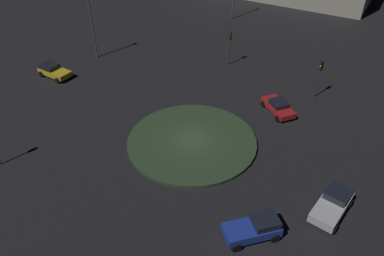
{
  "coord_description": "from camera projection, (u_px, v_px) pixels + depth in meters",
  "views": [
    {
      "loc": [
        19.2,
        19.03,
        21.74
      ],
      "look_at": [
        0.0,
        0.0,
        1.67
      ],
      "focal_mm": 34.84,
      "sensor_mm": 36.0,
      "label": 1
    }
  ],
  "objects": [
    {
      "name": "roundabout_island",
      "position": [
        192.0,
        141.0,
        34.57
      ],
      "size": [
        11.99,
        11.99,
        0.3
      ],
      "primitive_type": "cylinder",
      "color": "#2D4228",
      "rests_on": "ground_plane"
    },
    {
      "name": "traffic_light_southwest",
      "position": [
        230.0,
        42.0,
        45.54
      ],
      "size": [
        0.4,
        0.37,
        4.34
      ],
      "rotation": [
        0.0,
        0.0,
        0.49
      ],
      "color": "#2D2D2D",
      "rests_on": "ground_plane"
    },
    {
      "name": "traffic_light_west",
      "position": [
        320.0,
        72.0,
        39.31
      ],
      "size": [
        0.38,
        0.35,
        4.25
      ],
      "rotation": [
        0.0,
        0.0,
        -0.25
      ],
      "color": "#2D2D2D",
      "rests_on": "ground_plane"
    },
    {
      "name": "car_red",
      "position": [
        278.0,
        107.0,
        38.29
      ],
      "size": [
        3.33,
        4.46,
        1.35
      ],
      "rotation": [
        0.0,
        0.0,
        1.13
      ],
      "color": "red",
      "rests_on": "ground_plane"
    },
    {
      "name": "car_silver",
      "position": [
        333.0,
        204.0,
        27.5
      ],
      "size": [
        4.32,
        2.48,
        1.59
      ],
      "rotation": [
        0.0,
        0.0,
        0.11
      ],
      "color": "silver",
      "rests_on": "ground_plane"
    },
    {
      "name": "car_blue",
      "position": [
        254.0,
        228.0,
        25.77
      ],
      "size": [
        4.27,
        3.46,
        1.57
      ],
      "rotation": [
        0.0,
        0.0,
        -0.52
      ],
      "color": "#1E38A5",
      "rests_on": "ground_plane"
    },
    {
      "name": "ground_plane",
      "position": [
        192.0,
        142.0,
        34.66
      ],
      "size": [
        120.0,
        120.0,
        0.0
      ],
      "primitive_type": "plane",
      "color": "black"
    },
    {
      "name": "streetlamp_south",
      "position": [
        91.0,
        19.0,
        46.03
      ],
      "size": [
        0.49,
        0.49,
        8.07
      ],
      "color": "#4C4C51",
      "rests_on": "ground_plane"
    },
    {
      "name": "car_yellow",
      "position": [
        53.0,
        71.0,
        44.42
      ],
      "size": [
        2.75,
        4.32,
        1.43
      ],
      "rotation": [
        0.0,
        0.0,
        1.78
      ],
      "color": "gold",
      "rests_on": "ground_plane"
    }
  ]
}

